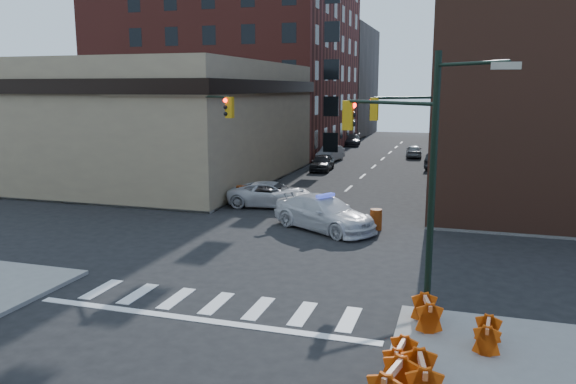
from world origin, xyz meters
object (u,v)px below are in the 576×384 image
Objects in this scene: pickup at (273,195)px; barrel_road at (376,220)px; parked_car_wnear at (322,163)px; pedestrian_a at (189,195)px; barrel_bank at (241,195)px; police_car at (324,213)px; barricade_se_a at (487,336)px; parked_car_wfar at (330,154)px; parked_car_enear at (436,161)px; pedestrian_b at (165,183)px; barricade_nw_a at (190,200)px.

pickup is 5.05× the size of barrel_road.
barrel_road is (7.55, -19.37, -0.18)m from parked_car_wnear.
pedestrian_a reaches higher than barrel_road.
police_car is at bearing -36.40° from barrel_bank.
parked_car_wnear is 34.41m from barricade_se_a.
barrel_bank is at bearing -85.33° from parked_car_wfar.
parked_car_enear is 3.95× the size of barrel_road.
police_car is at bearing -79.14° from parked_car_wnear.
pedestrian_b reaches higher than barrel_bank.
pedestrian_b is 1.43× the size of barrel_bank.
pickup reaches higher than barrel_road.
barricade_se_a is (13.20, -38.56, -0.20)m from parked_car_wfar.
pickup reaches higher than barricade_se_a.
pickup is 4.06× the size of barricade_nw_a.
pedestrian_a is (-13.00, -22.25, 0.23)m from parked_car_enear.
pedestrian_a is at bearing -38.14° from pedestrian_b.
barricade_se_a is at bearing -13.82° from pedestrian_a.
barricade_nw_a is at bearing 64.87° from parked_car_enear.
barricade_nw_a reaches higher than barrel_road.
police_car is at bearing 14.19° from pedestrian_a.
pedestrian_a reaches higher than pickup.
pedestrian_a reaches higher than barricade_se_a.
pedestrian_b is at bearing 97.30° from police_car.
pickup is at bearing -90.42° from parked_car_wnear.
parked_car_enear is 23.61m from barrel_road.
police_car reaches higher than pickup.
parked_car_enear reaches higher than barrel_road.
parked_car_wfar is 40.76m from barricade_se_a.
pedestrian_b reaches higher than police_car.
pedestrian_a reaches higher than barricade_nw_a.
barrel_bank is (-8.94, 4.00, 0.04)m from barrel_road.
pickup is 7.79m from barrel_road.
police_car reaches higher than barrel_road.
barrel_road is at bearing 25.98° from barricade_se_a.
pedestrian_b reaches higher than parked_car_wfar.
barricade_nw_a is (-16.03, 14.06, 0.10)m from barricade_se_a.
police_car reaches higher than parked_car_wfar.
parked_car_wfar is at bearing 107.85° from barrel_road.
parked_car_wfar is at bearing -7.46° from parked_car_enear.
barrel_bank is 21.69m from barricade_se_a.
police_car is 7.97m from barrel_bank.
parked_car_wfar reaches higher than barricade_se_a.
barricade_se_a is at bearing -32.18° from barricade_nw_a.
parked_car_wfar is at bearing 78.90° from pedestrian_b.
pickup reaches higher than barrel_bank.
pedestrian_a is 1.44× the size of barricade_se_a.
parked_car_wnear is 18.38m from barricade_nw_a.
parked_car_wfar is at bearing 23.89° from barricade_se_a.
police_car reaches higher than barricade_se_a.
pedestrian_b is at bearing -99.58° from parked_car_wfar.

